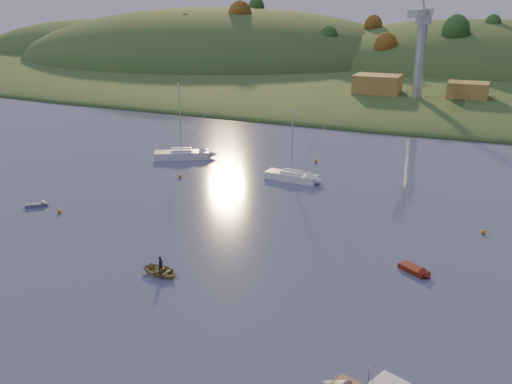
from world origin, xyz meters
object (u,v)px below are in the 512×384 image
at_px(red_tender, 419,272).
at_px(grey_dinghy, 40,205).
at_px(sailboat_near, 182,154).
at_px(sailboat_far, 292,176).
at_px(canoe, 161,271).

xyz_separation_m(red_tender, grey_dinghy, (-46.37, 0.66, -0.03)).
bearing_deg(sailboat_near, red_tender, -62.51).
distance_m(sailboat_near, sailboat_far, 20.86).
bearing_deg(red_tender, grey_dinghy, -147.02).
bearing_deg(canoe, sailboat_far, 9.47).
relative_size(sailboat_far, red_tender, 2.95).
xyz_separation_m(sailboat_near, grey_dinghy, (-4.86, -26.71, -0.56)).
bearing_deg(sailboat_far, red_tender, -42.46).
height_order(sailboat_far, grey_dinghy, sailboat_far).
distance_m(sailboat_far, red_tender, 31.39).
distance_m(sailboat_near, grey_dinghy, 27.16).
relative_size(sailboat_near, sailboat_far, 1.15).
bearing_deg(red_tender, sailboat_near, -179.61).
distance_m(sailboat_far, grey_dinghy, 33.93).
relative_size(canoe, red_tender, 1.04).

